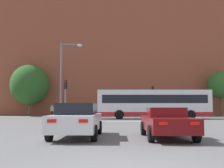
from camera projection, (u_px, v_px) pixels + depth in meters
name	position (u px, v px, depth m)	size (l,w,h in m)	color
stop_line_strip	(115.00, 122.00, 25.38)	(7.75, 0.30, 0.01)	silver
far_pavement	(114.00, 117.00, 38.92)	(68.61, 2.50, 0.01)	gray
brick_civic_building	(114.00, 54.00, 49.24)	(46.05, 12.24, 22.70)	brown
car_saloon_left	(77.00, 120.00, 12.23)	(2.03, 4.84, 1.48)	silver
car_roadster_right	(166.00, 123.00, 11.83)	(1.92, 4.41, 1.29)	#600C0F
bus_crossing_lead	(152.00, 103.00, 31.33)	(12.38, 2.76, 3.19)	silver
traffic_light_far_right	(152.00, 96.00, 38.46)	(0.26, 0.31, 4.17)	slate
traffic_light_near_left	(65.00, 93.00, 26.11)	(0.26, 0.31, 3.81)	slate
street_lamp_junction	(64.00, 73.00, 26.75)	(2.10, 0.36, 7.48)	slate
pedestrian_waiting	(73.00, 110.00, 39.00)	(0.27, 0.42, 1.63)	#333851
pedestrian_walking_east	(51.00, 110.00, 38.59)	(0.44, 0.43, 1.58)	black
tree_by_building	(219.00, 85.00, 40.50)	(3.68, 3.68, 6.44)	#4C3823
tree_kerbside	(29.00, 85.00, 40.73)	(5.58, 5.58, 7.49)	#4C3823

